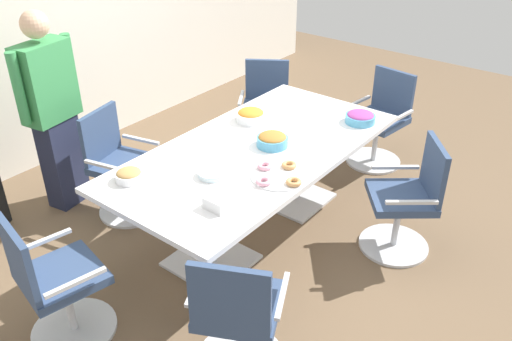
% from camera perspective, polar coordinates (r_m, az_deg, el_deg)
% --- Properties ---
extents(ground_plane, '(10.00, 10.00, 0.01)m').
position_cam_1_polar(ground_plane, '(4.49, 0.00, -6.12)').
color(ground_plane, brown).
extents(back_wall, '(8.00, 0.10, 2.80)m').
position_cam_1_polar(back_wall, '(5.57, -20.59, 15.42)').
color(back_wall, white).
rests_on(back_wall, ground).
extents(conference_table, '(2.40, 1.20, 0.75)m').
position_cam_1_polar(conference_table, '(4.15, 0.00, 0.89)').
color(conference_table, white).
rests_on(conference_table, ground).
extents(office_chair_0, '(0.64, 0.64, 0.91)m').
position_cam_1_polar(office_chair_0, '(3.56, -20.51, -11.46)').
color(office_chair_0, silver).
rests_on(office_chair_0, ground).
extents(office_chair_1, '(0.72, 0.72, 0.91)m').
position_cam_1_polar(office_chair_1, '(3.15, -1.99, -15.45)').
color(office_chair_1, silver).
rests_on(office_chair_1, ground).
extents(office_chair_2, '(0.76, 0.76, 0.91)m').
position_cam_1_polar(office_chair_2, '(4.21, 15.72, -3.38)').
color(office_chair_2, silver).
rests_on(office_chair_2, ground).
extents(office_chair_3, '(0.61, 0.61, 0.91)m').
position_cam_1_polar(office_chair_3, '(5.41, 13.06, 4.87)').
color(office_chair_3, silver).
rests_on(office_chair_3, ground).
extents(office_chair_4, '(0.75, 0.75, 0.91)m').
position_cam_1_polar(office_chair_4, '(5.51, 1.04, 6.17)').
color(office_chair_4, silver).
rests_on(office_chair_4, ground).
extents(office_chair_5, '(0.65, 0.65, 0.91)m').
position_cam_1_polar(office_chair_5, '(4.63, -14.18, 0.14)').
color(office_chair_5, silver).
rests_on(office_chair_5, ground).
extents(person_standing_1, '(0.61, 0.29, 1.69)m').
position_cam_1_polar(person_standing_1, '(4.71, -20.77, 5.97)').
color(person_standing_1, '#232842').
rests_on(person_standing_1, ground).
extents(snack_bowl_pretzels, '(0.24, 0.24, 0.11)m').
position_cam_1_polar(snack_bowl_pretzels, '(4.10, 1.74, 3.29)').
color(snack_bowl_pretzels, '#4C9EC6').
rests_on(snack_bowl_pretzels, conference_table).
extents(snack_bowl_chips_orange, '(0.24, 0.24, 0.11)m').
position_cam_1_polar(snack_bowl_chips_orange, '(4.49, -0.56, 5.88)').
color(snack_bowl_chips_orange, white).
rests_on(snack_bowl_chips_orange, conference_table).
extents(snack_bowl_candy_mix, '(0.25, 0.25, 0.10)m').
position_cam_1_polar(snack_bowl_candy_mix, '(4.55, 11.00, 5.57)').
color(snack_bowl_candy_mix, '#4C9EC6').
rests_on(snack_bowl_candy_mix, conference_table).
extents(snack_bowl_cookies, '(0.19, 0.19, 0.09)m').
position_cam_1_polar(snack_bowl_cookies, '(3.75, -13.31, -0.48)').
color(snack_bowl_cookies, white).
rests_on(snack_bowl_cookies, conference_table).
extents(donut_platter, '(0.39, 0.39, 0.04)m').
position_cam_1_polar(donut_platter, '(3.71, 2.37, -0.50)').
color(donut_platter, white).
rests_on(donut_platter, conference_table).
extents(plate_stack, '(0.20, 0.20, 0.04)m').
position_cam_1_polar(plate_stack, '(3.72, -4.65, -0.32)').
color(plate_stack, white).
rests_on(plate_stack, conference_table).
extents(napkin_pile, '(0.15, 0.15, 0.08)m').
position_cam_1_polar(napkin_pile, '(3.39, -3.90, -3.31)').
color(napkin_pile, white).
rests_on(napkin_pile, conference_table).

